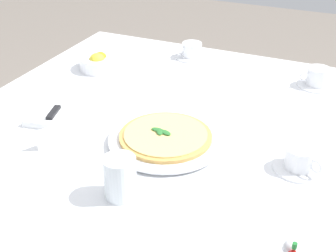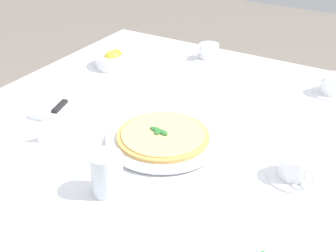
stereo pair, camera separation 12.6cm
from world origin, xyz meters
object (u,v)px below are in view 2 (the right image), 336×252
object	(u,v)px
pizza	(163,135)
menu_card	(54,129)
citrus_bowl	(115,59)
coffee_cup_far_right	(209,52)
water_glass_near_left	(107,176)
coffee_cup_left_edge	(333,86)
dinner_knife	(67,99)
pizza_plate	(163,140)
coffee_cup_right_edge	(295,168)
napkin_folded	(67,103)

from	to	relation	value
pizza	menu_card	xyz separation A→B (m)	(-0.13, 0.27, 0.01)
menu_card	citrus_bowl	bearing A→B (deg)	46.02
coffee_cup_far_right	water_glass_near_left	world-z (taller)	water_glass_near_left
coffee_cup_left_edge	dinner_knife	bearing A→B (deg)	126.12
water_glass_near_left	dinner_knife	xyz separation A→B (m)	(0.28, 0.36, -0.02)
coffee_cup_left_edge	coffee_cup_far_right	distance (m)	0.49
dinner_knife	pizza	bearing A→B (deg)	-111.06
pizza_plate	coffee_cup_far_right	world-z (taller)	coffee_cup_far_right
pizza_plate	coffee_cup_far_right	distance (m)	0.63
citrus_bowl	dinner_knife	bearing A→B (deg)	-169.64
coffee_cup_left_edge	water_glass_near_left	distance (m)	0.84
water_glass_near_left	citrus_bowl	bearing A→B (deg)	34.96
pizza_plate	citrus_bowl	xyz separation A→B (m)	(0.37, 0.43, 0.01)
pizza	pizza_plate	bearing A→B (deg)	-92.81
water_glass_near_left	menu_card	bearing A→B (deg)	67.40
water_glass_near_left	coffee_cup_left_edge	bearing A→B (deg)	-22.67
pizza	coffee_cup_right_edge	xyz separation A→B (m)	(0.03, -0.35, 0.00)
menu_card	napkin_folded	bearing A→B (deg)	59.23
pizza_plate	dinner_knife	bearing A→B (deg)	84.80
water_glass_near_left	menu_card	distance (m)	0.29
pizza	napkin_folded	world-z (taller)	pizza
pizza	dinner_knife	bearing A→B (deg)	84.79
coffee_cup_far_right	citrus_bowl	xyz separation A→B (m)	(-0.24, 0.27, -0.00)
pizza	napkin_folded	bearing A→B (deg)	85.20
pizza_plate	coffee_cup_right_edge	bearing A→B (deg)	-85.55
coffee_cup_right_edge	citrus_bowl	distance (m)	0.85
pizza_plate	pizza	size ratio (longest dim) A/B	1.24
pizza_plate	coffee_cup_left_edge	world-z (taller)	coffee_cup_left_edge
coffee_cup_far_right	menu_card	distance (m)	0.75
pizza	dinner_knife	distance (m)	0.37
napkin_folded	water_glass_near_left	bearing A→B (deg)	-136.07
water_glass_near_left	napkin_folded	size ratio (longest dim) A/B	0.43
pizza_plate	napkin_folded	xyz separation A→B (m)	(0.03, 0.37, -0.00)
coffee_cup_left_edge	napkin_folded	bearing A→B (deg)	126.29
coffee_cup_left_edge	menu_card	distance (m)	0.89
coffee_cup_right_edge	pizza_plate	bearing A→B (deg)	94.45
menu_card	pizza_plate	bearing A→B (deg)	-35.92
dinner_knife	citrus_bowl	bearing A→B (deg)	-5.50
napkin_folded	menu_card	size ratio (longest dim) A/B	2.94
napkin_folded	dinner_knife	xyz separation A→B (m)	(0.00, 0.00, 0.01)
napkin_folded	citrus_bowl	bearing A→B (deg)	1.17
citrus_bowl	menu_card	bearing A→B (deg)	-162.39
coffee_cup_far_right	dinner_knife	xyz separation A→B (m)	(-0.57, 0.21, -0.00)
pizza	water_glass_near_left	xyz separation A→B (m)	(-0.24, 0.00, 0.02)
coffee_cup_left_edge	coffee_cup_far_right	world-z (taller)	coffee_cup_left_edge
coffee_cup_right_edge	pizza	bearing A→B (deg)	94.44
water_glass_near_left	dinner_knife	distance (m)	0.46
coffee_cup_left_edge	napkin_folded	distance (m)	0.86
pizza_plate	coffee_cup_right_edge	size ratio (longest dim) A/B	2.38
menu_card	coffee_cup_left_edge	bearing A→B (deg)	-13.22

